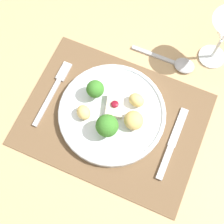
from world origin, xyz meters
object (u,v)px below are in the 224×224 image
(fork, at_px, (55,89))
(knife, at_px, (170,148))
(spoon, at_px, (179,64))
(dinner_plate, at_px, (112,113))

(fork, xyz_separation_m, knife, (0.34, -0.03, 0.00))
(spoon, bearing_deg, dinner_plate, -114.38)
(knife, relative_size, spoon, 1.08)
(knife, distance_m, spoon, 0.24)
(knife, bearing_deg, fork, 173.48)
(knife, bearing_deg, dinner_plate, 170.99)
(fork, distance_m, spoon, 0.34)
(dinner_plate, distance_m, fork, 0.17)
(dinner_plate, height_order, spoon, dinner_plate)
(knife, xyz_separation_m, spoon, (-0.06, 0.23, 0.00))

